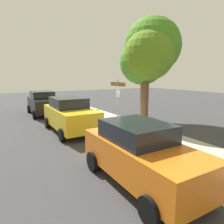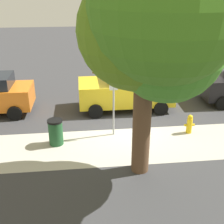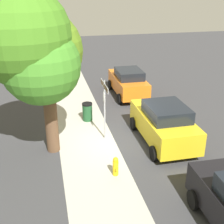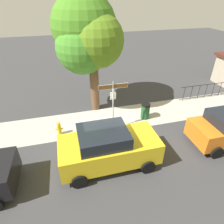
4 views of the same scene
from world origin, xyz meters
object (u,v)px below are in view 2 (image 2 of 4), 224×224
object	(u,v)px
trash_bin	(56,132)
street_sign	(114,85)
shade_tree	(159,24)
fire_hydrant	(189,124)
car_yellow	(127,89)

from	to	relation	value
trash_bin	street_sign	bearing A→B (deg)	-167.18
street_sign	trash_bin	world-z (taller)	street_sign
street_sign	shade_tree	xyz separation A→B (m)	(-0.77, 2.89, 2.50)
trash_bin	fire_hydrant	bearing A→B (deg)	-176.69
shade_tree	street_sign	bearing A→B (deg)	-75.13
fire_hydrant	trash_bin	world-z (taller)	trash_bin
fire_hydrant	car_yellow	bearing A→B (deg)	-52.84
car_yellow	trash_bin	size ratio (longest dim) A/B	4.41
car_yellow	fire_hydrant	xyz separation A→B (m)	(-2.09, 2.76, -0.57)
shade_tree	car_yellow	world-z (taller)	shade_tree
shade_tree	trash_bin	size ratio (longest dim) A/B	7.05
street_sign	car_yellow	xyz separation A→B (m)	(-0.91, -2.56, -1.11)
street_sign	trash_bin	distance (m)	2.74
shade_tree	fire_hydrant	bearing A→B (deg)	-129.71
street_sign	shade_tree	bearing A→B (deg)	104.87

